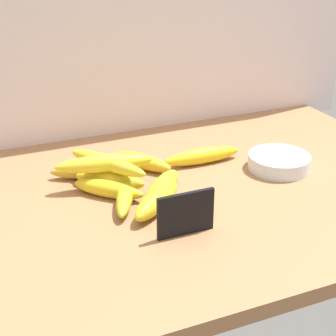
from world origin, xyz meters
TOP-DOWN VIEW (x-y plane):
  - counter_top at (0.00, 0.00)cm, footprint 110.00×76.00cm
  - back_wall at (0.00, 39.00)cm, footprint 130.00×2.00cm
  - chalkboard_sign at (-10.85, -15.31)cm, footprint 11.00×1.80cm
  - fruit_bowl at (20.63, 1.62)cm, footprint 14.13×14.13cm
  - banana_0 at (-19.50, 3.93)cm, footprint 13.81×13.45cm
  - banana_1 at (-9.08, 0.29)cm, footprint 13.66×13.95cm
  - banana_2 at (-19.61, 13.21)cm, footprint 19.75×10.22cm
  - banana_3 at (-12.26, -5.01)cm, footprint 15.23×14.22cm
  - banana_4 at (-8.16, 13.99)cm, footprint 11.59×14.79cm
  - banana_5 at (-18.09, 7.37)cm, footprint 14.63×12.77cm
  - banana_6 at (-17.20, -0.05)cm, footprint 9.87×17.03cm
  - banana_7 at (5.85, 11.31)cm, footprint 19.05×3.94cm
  - banana_8 at (-18.95, 7.89)cm, footprint 20.85×7.38cm
  - banana_9 at (-18.12, 8.30)cm, footprint 13.49×19.14cm

SIDE VIEW (x-z plane):
  - counter_top at x=0.00cm, z-range 0.00..3.00cm
  - banana_6 at x=-17.20cm, z-range 3.00..6.35cm
  - fruit_bowl at x=20.63cm, z-range 3.00..6.42cm
  - banana_2 at x=-19.61cm, z-range 3.00..6.53cm
  - banana_0 at x=-19.50cm, z-range 3.00..6.57cm
  - banana_4 at x=-8.16cm, z-range 3.00..6.63cm
  - banana_7 at x=5.85cm, z-range 3.00..6.77cm
  - banana_5 at x=-18.09cm, z-range 3.00..6.95cm
  - banana_1 at x=-9.08cm, z-range 3.00..7.02cm
  - banana_3 at x=-12.26cm, z-range 3.00..7.30cm
  - chalkboard_sign at x=-10.85cm, z-range 2.66..11.06cm
  - banana_9 at x=-18.12cm, z-range 6.95..10.26cm
  - banana_8 at x=-18.95cm, z-range 6.95..10.70cm
  - back_wall at x=0.00cm, z-range 0.00..70.00cm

